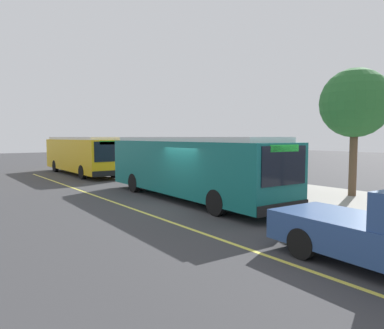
{
  "coord_description": "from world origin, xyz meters",
  "views": [
    {
      "loc": [
        12.49,
        -8.87,
        2.95
      ],
      "look_at": [
        -0.56,
        0.71,
        1.71
      ],
      "focal_mm": 33.64,
      "sensor_mm": 36.0,
      "label": 1
    }
  ],
  "objects_px": {
    "waiting_bench": "(266,179)",
    "pedestrian_commuter": "(240,172)",
    "transit_bus_second": "(82,154)",
    "route_sign_post": "(279,160)",
    "transit_bus_main": "(189,165)"
  },
  "relations": [
    {
      "from": "transit_bus_main",
      "to": "waiting_bench",
      "type": "xyz_separation_m",
      "value": [
        0.39,
        4.96,
        -0.98
      ]
    },
    {
      "from": "transit_bus_main",
      "to": "route_sign_post",
      "type": "distance_m",
      "value": 4.16
    },
    {
      "from": "transit_bus_second",
      "to": "pedestrian_commuter",
      "type": "relative_size",
      "value": 6.5
    },
    {
      "from": "waiting_bench",
      "to": "pedestrian_commuter",
      "type": "relative_size",
      "value": 0.95
    },
    {
      "from": "transit_bus_second",
      "to": "route_sign_post",
      "type": "height_order",
      "value": "same"
    },
    {
      "from": "route_sign_post",
      "to": "waiting_bench",
      "type": "bearing_deg",
      "value": 139.91
    },
    {
      "from": "route_sign_post",
      "to": "pedestrian_commuter",
      "type": "height_order",
      "value": "route_sign_post"
    },
    {
      "from": "transit_bus_second",
      "to": "waiting_bench",
      "type": "xyz_separation_m",
      "value": [
        14.65,
        5.06,
        -0.98
      ]
    },
    {
      "from": "transit_bus_main",
      "to": "transit_bus_second",
      "type": "xyz_separation_m",
      "value": [
        -14.26,
        -0.1,
        -0.0
      ]
    },
    {
      "from": "transit_bus_second",
      "to": "pedestrian_commuter",
      "type": "height_order",
      "value": "transit_bus_second"
    },
    {
      "from": "transit_bus_second",
      "to": "pedestrian_commuter",
      "type": "distance_m",
      "value": 14.61
    },
    {
      "from": "route_sign_post",
      "to": "pedestrian_commuter",
      "type": "xyz_separation_m",
      "value": [
        -3.39,
        0.93,
        -0.84
      ]
    },
    {
      "from": "waiting_bench",
      "to": "pedestrian_commuter",
      "type": "distance_m",
      "value": 1.67
    },
    {
      "from": "transit_bus_second",
      "to": "route_sign_post",
      "type": "xyz_separation_m",
      "value": [
        17.56,
        2.61,
        0.34
      ]
    },
    {
      "from": "transit_bus_second",
      "to": "pedestrian_commuter",
      "type": "bearing_deg",
      "value": 14.01
    }
  ]
}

